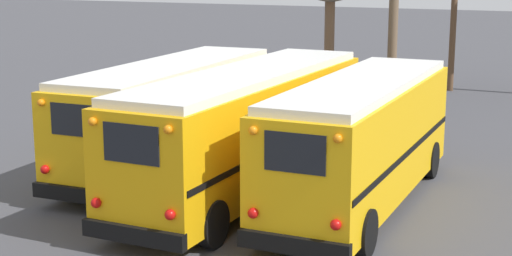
# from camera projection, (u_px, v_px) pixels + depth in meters

# --- Properties ---
(ground_plane) EXTENTS (160.00, 160.00, 0.00)m
(ground_plane) POSITION_uv_depth(u_px,v_px,m) (257.00, 187.00, 21.26)
(ground_plane) COLOR #424247
(school_bus_0) EXTENTS (2.82, 9.61, 3.12)m
(school_bus_0) POSITION_uv_depth(u_px,v_px,m) (172.00, 112.00, 22.78)
(school_bus_0) COLOR #EAAA0F
(school_bus_0) RESTS_ON ground
(school_bus_1) EXTENTS (2.72, 10.87, 3.25)m
(school_bus_1) POSITION_uv_depth(u_px,v_px,m) (249.00, 127.00, 20.42)
(school_bus_1) COLOR #E5A00C
(school_bus_1) RESTS_ON ground
(school_bus_2) EXTENTS (2.46, 9.39, 3.19)m
(school_bus_2) POSITION_uv_depth(u_px,v_px,m) (362.00, 138.00, 19.29)
(school_bus_2) COLOR #EAAA0F
(school_bus_2) RESTS_ON ground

